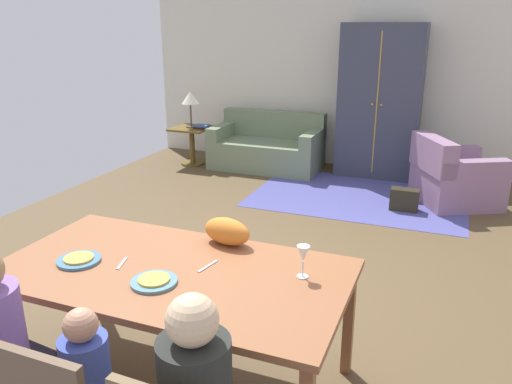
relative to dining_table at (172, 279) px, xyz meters
name	(u,v)px	position (x,y,z in m)	size (l,w,h in m)	color
ground_plane	(288,254)	(0.07, 1.96, -0.71)	(6.65, 6.67, 0.02)	brown
back_wall	(362,76)	(0.07, 5.34, 0.65)	(6.65, 0.10, 2.70)	beige
dining_table	(172,279)	(0.00, 0.00, 0.00)	(1.99, 1.05, 0.76)	brown
plate_near_man	(79,260)	(-0.55, -0.12, 0.07)	(0.25, 0.25, 0.02)	teal
pizza_near_man	(79,258)	(-0.55, -0.12, 0.09)	(0.17, 0.17, 0.01)	gold
plate_near_child	(154,282)	(0.00, -0.18, 0.07)	(0.25, 0.25, 0.02)	slate
pizza_near_child	(154,279)	(0.00, -0.18, 0.09)	(0.17, 0.17, 0.01)	gold
wine_glass	(303,255)	(0.72, 0.18, 0.19)	(0.07, 0.07, 0.19)	silver
fork	(122,263)	(-0.30, -0.05, 0.06)	(0.02, 0.15, 0.01)	silver
knife	(208,266)	(0.18, 0.10, 0.06)	(0.01, 0.17, 0.01)	silver
person_man	(4,357)	(-0.54, -0.71, -0.19)	(0.31, 0.41, 1.11)	#343548
cat	(227,231)	(0.15, 0.43, 0.15)	(0.32, 0.16, 0.17)	orange
area_rug	(358,196)	(0.38, 3.87, -0.69)	(2.60, 1.80, 0.01)	#4B4C90
couch	(268,148)	(-1.17, 4.73, -0.39)	(1.61, 0.86, 0.82)	slate
armchair	(453,178)	(1.47, 4.05, -0.38)	(1.16, 1.16, 0.82)	gray
armoire	(380,102)	(0.41, 4.95, 0.35)	(1.10, 0.59, 2.10)	#383C4D
side_table	(192,140)	(-2.32, 4.47, -0.32)	(0.56, 0.56, 0.58)	brown
table_lamp	(190,99)	(-2.32, 4.47, 0.31)	(0.26, 0.26, 0.54)	#483C2E
book_lower	(202,127)	(-2.15, 4.51, -0.10)	(0.22, 0.16, 0.03)	#982E3A
book_upper	(202,126)	(-2.13, 4.46, -0.08)	(0.22, 0.16, 0.03)	#365387
handbag	(404,200)	(0.97, 3.57, -0.57)	(0.32, 0.16, 0.26)	#2A2617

